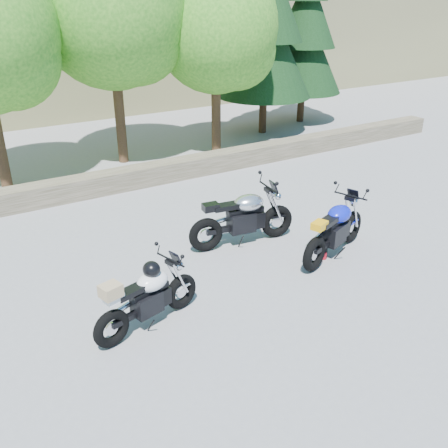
{
  "coord_description": "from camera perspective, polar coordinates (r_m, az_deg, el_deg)",
  "views": [
    {
      "loc": [
        -4.02,
        -5.89,
        4.53
      ],
      "look_at": [
        0.2,
        1.0,
        0.75
      ],
      "focal_mm": 40.0,
      "sensor_mm": 36.0,
      "label": 1
    }
  ],
  "objects": [
    {
      "name": "blue_bike",
      "position": [
        9.46,
        12.58,
        -0.7
      ],
      "size": [
        2.03,
        0.92,
        1.06
      ],
      "rotation": [
        0.0,
        0.0,
        0.34
      ],
      "color": "black",
      "rests_on": "ground"
    },
    {
      "name": "stone_wall",
      "position": [
        12.81,
        -11.4,
        5.05
      ],
      "size": [
        22.0,
        0.55,
        0.5
      ],
      "primitive_type": "cube",
      "color": "#4D4733",
      "rests_on": "ground"
    },
    {
      "name": "silver_bike",
      "position": [
        9.65,
        2.2,
        0.65
      ],
      "size": [
        2.21,
        0.7,
        1.11
      ],
      "rotation": [
        0.0,
        0.0,
        -0.14
      ],
      "color": "black",
      "rests_on": "ground"
    },
    {
      "name": "conifer_far",
      "position": [
        19.27,
        9.32,
        21.02
      ],
      "size": [
        2.82,
        2.82,
        6.27
      ],
      "color": "#382314",
      "rests_on": "ground"
    },
    {
      "name": "tree_decid_mid",
      "position": [
        14.31,
        -12.3,
        22.6
      ],
      "size": [
        4.08,
        4.08,
        6.24
      ],
      "color": "#382314",
      "rests_on": "ground"
    },
    {
      "name": "backpack",
      "position": [
        9.46,
        10.88,
        -2.91
      ],
      "size": [
        0.29,
        0.27,
        0.33
      ],
      "rotation": [
        0.0,
        0.0,
        -0.35
      ],
      "color": "black",
      "rests_on": "ground"
    },
    {
      "name": "ground",
      "position": [
        8.44,
        2.41,
        -7.38
      ],
      "size": [
        90.0,
        90.0,
        0.0
      ],
      "primitive_type": "plane",
      "color": "gray",
      "rests_on": "ground"
    },
    {
      "name": "white_bike",
      "position": [
        7.39,
        -8.81,
        -8.2
      ],
      "size": [
        1.85,
        0.72,
        1.04
      ],
      "rotation": [
        0.0,
        0.0,
        0.26
      ],
      "color": "black",
      "rests_on": "ground"
    },
    {
      "name": "tree_decid_right",
      "position": [
        15.01,
        -0.46,
        21.13
      ],
      "size": [
        3.54,
        3.54,
        5.41
      ],
      "color": "#382314",
      "rests_on": "ground"
    },
    {
      "name": "conifer_near",
      "position": [
        17.42,
        4.81,
        22.2
      ],
      "size": [
        3.17,
        3.17,
        7.06
      ],
      "color": "#382314",
      "rests_on": "ground"
    }
  ]
}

